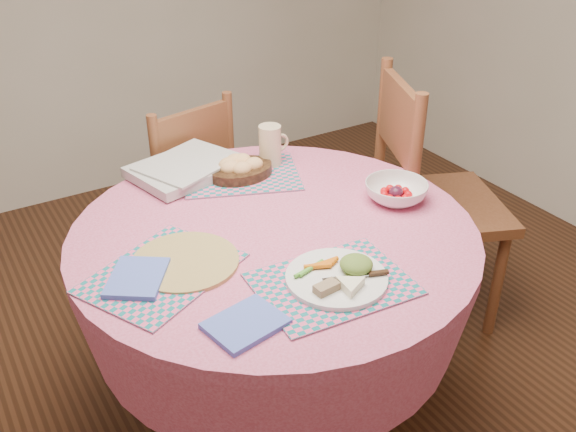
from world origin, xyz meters
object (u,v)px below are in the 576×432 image
chair_right (429,197)px  wicker_trivet (185,262)px  bread_bowl (240,167)px  dining_table (275,281)px  latte_mug (271,145)px  dinner_plate (340,276)px  fruit_bowl (396,192)px  chair_back (180,195)px

chair_right → wicker_trivet: size_ratio=3.52×
bread_bowl → wicker_trivet: bearing=-133.8°
chair_right → dining_table: bearing=124.9°
dining_table → latte_mug: bearing=61.1°
dinner_plate → fruit_bowl: 0.50m
wicker_trivet → fruit_bowl: bearing=-1.6°
dining_table → fruit_bowl: bearing=-6.8°
dining_table → chair_right: bearing=12.2°
dining_table → fruit_bowl: size_ratio=5.59×
bread_bowl → dining_table: bearing=-101.9°
latte_mug → chair_back: bearing=114.0°
chair_back → dining_table: bearing=75.9°
chair_back → latte_mug: size_ratio=6.34×
chair_back → latte_mug: chair_back is taller
dinner_plate → bread_bowl: bread_bowl is taller
wicker_trivet → dinner_plate: 0.43m
chair_right → bread_bowl: (-0.73, 0.19, 0.24)m
dining_table → chair_right: (0.81, 0.18, -0.01)m
wicker_trivet → dinner_plate: size_ratio=1.10×
bread_bowl → latte_mug: size_ratio=1.58×
dining_table → latte_mug: (0.22, 0.39, 0.27)m
dining_table → latte_mug: 0.53m
chair_right → bread_bowl: bearing=98.1°
chair_right → chair_back: size_ratio=1.15×
bread_bowl → latte_mug: latte_mug is taller
dinner_plate → fruit_bowl: (0.42, 0.28, 0.01)m
bread_bowl → fruit_bowl: (0.35, -0.42, -0.01)m
dining_table → chair_right: size_ratio=1.18×
dinner_plate → latte_mug: (0.21, 0.72, 0.06)m
dining_table → chair_back: 0.83m
bread_bowl → dinner_plate: bearing=-95.4°
chair_back → bread_bowl: (0.05, -0.46, 0.31)m
bread_bowl → fruit_bowl: bread_bowl is taller
chair_right → dinner_plate: (-0.80, -0.50, 0.22)m
chair_back → dinner_plate: bearing=76.9°
wicker_trivet → bread_bowl: 0.55m
chair_right → wicker_trivet: (-1.11, -0.21, 0.21)m
dining_table → dinner_plate: bearing=-88.0°
chair_right → chair_back: 1.03m
chair_right → fruit_bowl: bearing=143.5°
chair_right → dinner_plate: size_ratio=3.87×
dining_table → bread_bowl: bearing=78.1°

